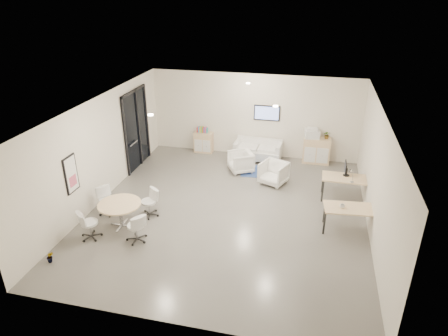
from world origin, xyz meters
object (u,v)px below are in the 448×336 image
object	(u,v)px
sideboard_left	(204,142)
desk_front	(351,210)
loveseat	(258,151)
sideboard_right	(316,150)
armchair_left	(241,161)
armchair_right	(274,172)
round_table	(120,206)
desk_rear	(346,180)

from	to	relation	value
sideboard_left	desk_front	xyz separation A→B (m)	(5.41, -4.54, 0.25)
desk_front	loveseat	bearing A→B (deg)	120.34
sideboard_right	armchair_left	size ratio (longest dim) A/B	1.21
armchair_right	round_table	xyz separation A→B (m)	(-3.83, -3.60, 0.22)
desk_rear	round_table	xyz separation A→B (m)	(-6.13, -3.02, -0.04)
desk_front	round_table	bearing A→B (deg)	-174.93
sideboard_left	armchair_left	bearing A→B (deg)	-38.88
sideboard_left	round_table	distance (m)	5.79
sideboard_right	armchair_right	world-z (taller)	sideboard_right
loveseat	round_table	xyz separation A→B (m)	(-3.02, -5.51, 0.28)
loveseat	armchair_left	size ratio (longest dim) A/B	2.21
round_table	sideboard_right	bearing A→B (deg)	47.65
sideboard_right	desk_front	distance (m)	4.61
sideboard_left	armchair_right	size ratio (longest dim) A/B	0.99
desk_front	sideboard_right	bearing A→B (deg)	96.51
sideboard_left	desk_front	world-z (taller)	sideboard_left
armchair_right	desk_rear	bearing A→B (deg)	7.47
sideboard_right	desk_front	size ratio (longest dim) A/B	0.67
armchair_right	sideboard_left	bearing A→B (deg)	166.93
desk_rear	desk_front	bearing A→B (deg)	-88.20
sideboard_left	sideboard_right	distance (m)	4.42
armchair_right	desk_rear	xyz separation A→B (m)	(2.30, -0.59, 0.26)
loveseat	desk_rear	bearing A→B (deg)	-35.57
desk_rear	desk_front	size ratio (longest dim) A/B	0.99
armchair_right	round_table	world-z (taller)	armchair_right
armchair_left	armchair_right	xyz separation A→B (m)	(1.27, -0.69, 0.01)
sideboard_right	round_table	xyz separation A→B (m)	(-5.19, -5.69, 0.14)
sideboard_left	loveseat	distance (m)	2.26
loveseat	desk_front	world-z (taller)	loveseat
sideboard_right	loveseat	distance (m)	2.19
loveseat	round_table	distance (m)	6.29
loveseat	desk_rear	world-z (taller)	loveseat
armchair_left	sideboard_left	bearing A→B (deg)	-158.18
armchair_left	desk_rear	distance (m)	3.80
sideboard_left	round_table	world-z (taller)	sideboard_left
sideboard_left	loveseat	size ratio (longest dim) A/B	0.46
sideboard_left	round_table	xyz separation A→B (m)	(-0.77, -5.74, 0.22)
armchair_right	round_table	distance (m)	5.26
armchair_left	round_table	xyz separation A→B (m)	(-2.56, -4.29, 0.23)
desk_rear	armchair_left	bearing A→B (deg)	160.69
loveseat	desk_front	size ratio (longest dim) A/B	1.22
armchair_left	armchair_right	distance (m)	1.44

